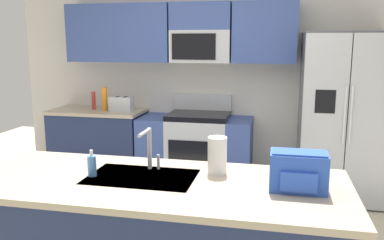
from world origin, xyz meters
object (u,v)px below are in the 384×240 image
(paper_towel_roll, at_px, (217,155))
(backpack, at_px, (298,170))
(range_oven, at_px, (196,150))
(bottle_orange, at_px, (105,99))
(sink_faucet, at_px, (149,145))
(soap_dispenser, at_px, (92,166))
(refrigerator, at_px, (342,117))
(pepper_mill, at_px, (94,101))
(toaster, at_px, (122,104))

(paper_towel_roll, bearing_deg, backpack, -22.26)
(range_oven, height_order, paper_towel_roll, paper_towel_roll)
(bottle_orange, height_order, paper_towel_roll, bottle_orange)
(sink_faucet, height_order, backpack, sink_faucet)
(sink_faucet, height_order, soap_dispenser, sink_faucet)
(bottle_orange, bearing_deg, refrigerator, -0.57)
(sink_faucet, distance_m, soap_dispenser, 0.39)
(pepper_mill, relative_size, soap_dispenser, 1.35)
(bottle_orange, relative_size, paper_towel_roll, 1.21)
(bottle_orange, bearing_deg, sink_faucet, -59.37)
(toaster, height_order, pepper_mill, pepper_mill)
(sink_faucet, relative_size, paper_towel_roll, 1.17)
(range_oven, xyz_separation_m, pepper_mill, (-1.32, -0.00, 0.57))
(pepper_mill, relative_size, backpack, 0.72)
(pepper_mill, distance_m, sink_faucet, 2.66)
(pepper_mill, height_order, bottle_orange, bottle_orange)
(soap_dispenser, xyz_separation_m, backpack, (1.27, 0.02, 0.05))
(refrigerator, relative_size, paper_towel_roll, 7.71)
(range_oven, bearing_deg, refrigerator, -2.48)
(toaster, relative_size, backpack, 0.88)
(pepper_mill, xyz_separation_m, paper_towel_roll, (1.91, -2.20, 0.01))
(toaster, relative_size, pepper_mill, 1.22)
(sink_faucet, bearing_deg, toaster, 116.12)
(range_oven, bearing_deg, sink_faucet, -86.39)
(refrigerator, bearing_deg, sink_faucet, -125.17)
(bottle_orange, bearing_deg, soap_dispenser, -67.71)
(refrigerator, xyz_separation_m, pepper_mill, (-2.98, 0.07, 0.09))
(toaster, xyz_separation_m, sink_faucet, (1.07, -2.17, 0.08))
(paper_towel_roll, bearing_deg, sink_faucet, -176.51)
(soap_dispenser, relative_size, paper_towel_roll, 0.71)
(refrigerator, bearing_deg, backpack, -103.69)
(refrigerator, xyz_separation_m, paper_towel_roll, (-1.07, -2.13, 0.09))
(range_oven, xyz_separation_m, sink_faucet, (0.14, -2.23, 0.62))
(range_oven, relative_size, bottle_orange, 4.70)
(soap_dispenser, bearing_deg, refrigerator, 51.99)
(paper_towel_roll, bearing_deg, bottle_orange, 128.98)
(paper_towel_roll, bearing_deg, refrigerator, 63.37)
(range_oven, relative_size, toaster, 4.86)
(sink_faucet, bearing_deg, paper_towel_roll, 3.49)
(refrigerator, relative_size, sink_faucet, 6.56)
(toaster, relative_size, bottle_orange, 0.97)
(range_oven, relative_size, sink_faucet, 4.82)
(refrigerator, distance_m, paper_towel_roll, 2.38)
(bottle_orange, bearing_deg, range_oven, 2.19)
(bottle_orange, bearing_deg, paper_towel_roll, -51.02)
(sink_faucet, height_order, paper_towel_roll, sink_faucet)
(refrigerator, height_order, pepper_mill, refrigerator)
(range_oven, xyz_separation_m, paper_towel_roll, (0.59, -2.20, 0.58))
(toaster, distance_m, bottle_orange, 0.23)
(refrigerator, distance_m, soap_dispenser, 2.98)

